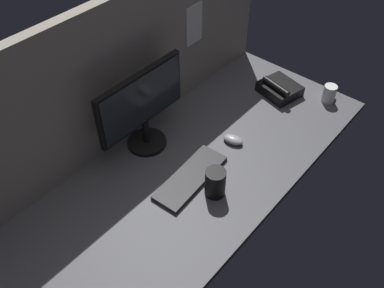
# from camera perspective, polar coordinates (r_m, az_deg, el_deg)

# --- Properties ---
(ground_plane) EXTENTS (1.80, 0.80, 0.03)m
(ground_plane) POSITION_cam_1_polar(r_m,az_deg,el_deg) (1.85, -0.05, -3.19)
(ground_plane) COLOR #515156
(cubicle_wall_back) EXTENTS (1.80, 0.06, 0.67)m
(cubicle_wall_back) POSITION_cam_1_polar(r_m,az_deg,el_deg) (1.82, -9.16, 10.03)
(cubicle_wall_back) COLOR gray
(cubicle_wall_back) RESTS_ON ground_plane
(monitor) EXTENTS (0.47, 0.18, 0.38)m
(monitor) POSITION_cam_1_polar(r_m,az_deg,el_deg) (1.80, -6.82, 5.08)
(monitor) COLOR black
(monitor) RESTS_ON ground_plane
(keyboard) EXTENTS (0.38, 0.16, 0.02)m
(keyboard) POSITION_cam_1_polar(r_m,az_deg,el_deg) (1.78, -0.20, -4.59)
(keyboard) COLOR #262628
(keyboard) RESTS_ON ground_plane
(mouse) EXTENTS (0.07, 0.10, 0.03)m
(mouse) POSITION_cam_1_polar(r_m,az_deg,el_deg) (1.93, 5.64, 0.59)
(mouse) COLOR #99999E
(mouse) RESTS_ON ground_plane
(mug_black_travel) EXTENTS (0.08, 0.08, 0.13)m
(mug_black_travel) POSITION_cam_1_polar(r_m,az_deg,el_deg) (1.69, 3.19, -5.30)
(mug_black_travel) COLOR black
(mug_black_travel) RESTS_ON ground_plane
(mug_ceramic_white) EXTENTS (0.10, 0.06, 0.09)m
(mug_ceramic_white) POSITION_cam_1_polar(r_m,az_deg,el_deg) (2.25, 18.27, 6.58)
(mug_ceramic_white) COLOR white
(mug_ceramic_white) RESTS_ON ground_plane
(desk_phone) EXTENTS (0.21, 0.22, 0.09)m
(desk_phone) POSITION_cam_1_polar(r_m,az_deg,el_deg) (2.24, 11.84, 7.40)
(desk_phone) COLOR black
(desk_phone) RESTS_ON ground_plane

